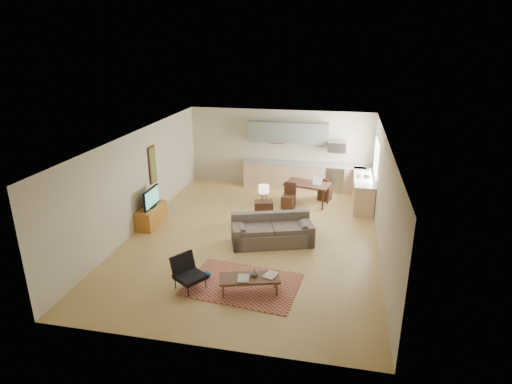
% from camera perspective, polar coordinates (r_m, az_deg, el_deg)
% --- Properties ---
extents(room, '(9.00, 9.00, 9.00)m').
position_cam_1_polar(room, '(11.09, -0.31, 0.46)').
color(room, '#AC8C4D').
rests_on(room, ground).
extents(kitchen_counter_back, '(4.26, 0.64, 0.92)m').
position_cam_1_polar(kitchen_counter_back, '(15.18, 6.32, 2.17)').
color(kitchen_counter_back, tan).
rests_on(kitchen_counter_back, ground).
extents(kitchen_counter_right, '(0.64, 2.26, 0.92)m').
position_cam_1_polar(kitchen_counter_right, '(14.02, 14.11, 0.18)').
color(kitchen_counter_right, tan).
rests_on(kitchen_counter_right, ground).
extents(kitchen_range, '(0.62, 0.62, 0.90)m').
position_cam_1_polar(kitchen_range, '(15.13, 10.47, 1.86)').
color(kitchen_range, '#A5A8AD').
rests_on(kitchen_range, ground).
extents(kitchen_microwave, '(0.62, 0.40, 0.35)m').
position_cam_1_polar(kitchen_microwave, '(14.85, 10.73, 5.92)').
color(kitchen_microwave, '#A5A8AD').
rests_on(kitchen_microwave, room).
extents(upper_cabinets, '(2.80, 0.34, 0.70)m').
position_cam_1_polar(upper_cabinets, '(15.01, 4.29, 7.92)').
color(upper_cabinets, slate).
rests_on(upper_cabinets, room).
extents(window_right, '(0.02, 1.40, 1.05)m').
position_cam_1_polar(window_right, '(13.73, 15.74, 4.39)').
color(window_right, white).
rests_on(window_right, room).
extents(wall_art_left, '(0.06, 0.42, 1.10)m').
position_cam_1_polar(wall_art_left, '(12.85, -13.62, 3.55)').
color(wall_art_left, olive).
rests_on(wall_art_left, room).
extents(triptych, '(1.70, 0.04, 0.50)m').
position_cam_1_polar(triptych, '(15.24, 2.84, 7.37)').
color(triptych, '#F7E3BF').
rests_on(triptych, room).
extents(rug, '(2.53, 1.88, 0.02)m').
position_cam_1_polar(rug, '(9.46, -1.79, -12.21)').
color(rug, maroon).
rests_on(rug, floor).
extents(sofa, '(2.34, 1.58, 0.75)m').
position_cam_1_polar(sofa, '(11.04, 2.18, -5.12)').
color(sofa, '#60564E').
rests_on(sofa, floor).
extents(coffee_table, '(1.34, 0.83, 0.38)m').
position_cam_1_polar(coffee_table, '(9.10, -0.87, -12.29)').
color(coffee_table, '#4E301E').
rests_on(coffee_table, floor).
extents(book_a, '(0.35, 0.40, 0.03)m').
position_cam_1_polar(book_a, '(8.95, -2.48, -11.43)').
color(book_a, maroon).
rests_on(book_a, coffee_table).
extents(book_b, '(0.44, 0.48, 0.03)m').
position_cam_1_polar(book_b, '(9.11, 1.30, -10.81)').
color(book_b, navy).
rests_on(book_b, coffee_table).
extents(vase, '(0.21, 0.21, 0.17)m').
position_cam_1_polar(vase, '(9.01, -0.26, -10.63)').
color(vase, black).
rests_on(vase, coffee_table).
extents(armchair, '(0.89, 0.89, 0.73)m').
position_cam_1_polar(armchair, '(9.25, -8.79, -10.70)').
color(armchair, black).
rests_on(armchair, floor).
extents(tv_credenza, '(0.46, 1.19, 0.55)m').
position_cam_1_polar(tv_credenza, '(12.52, -13.77, -3.09)').
color(tv_credenza, '#995B1C').
rests_on(tv_credenza, floor).
extents(tv, '(0.09, 0.92, 0.55)m').
position_cam_1_polar(tv, '(12.30, -13.78, -0.75)').
color(tv, black).
rests_on(tv, tv_credenza).
extents(console_table, '(0.60, 0.47, 0.62)m').
position_cam_1_polar(console_table, '(12.38, 1.03, -2.58)').
color(console_table, '#3A2015').
rests_on(console_table, floor).
extents(table_lamp, '(0.33, 0.33, 0.50)m').
position_cam_1_polar(table_lamp, '(12.18, 1.05, -0.16)').
color(table_lamp, beige).
rests_on(table_lamp, console_table).
extents(dining_table, '(1.53, 1.09, 0.70)m').
position_cam_1_polar(dining_table, '(13.76, 6.85, -0.21)').
color(dining_table, '#3A2015').
rests_on(dining_table, floor).
extents(dining_chair_near, '(0.44, 0.45, 0.81)m').
position_cam_1_polar(dining_chair_near, '(13.34, 4.36, -0.54)').
color(dining_chair_near, '#3A2015').
rests_on(dining_chair_near, floor).
extents(dining_chair_far, '(0.49, 0.50, 0.78)m').
position_cam_1_polar(dining_chair_far, '(14.18, 9.21, 0.45)').
color(dining_chair_far, '#3A2015').
rests_on(dining_chair_far, floor).
extents(laptop, '(0.35, 0.30, 0.22)m').
position_cam_1_polar(laptop, '(13.50, 8.06, 1.42)').
color(laptop, '#A5A8AD').
rests_on(laptop, dining_table).
extents(soap_bottle, '(0.12, 0.12, 0.19)m').
position_cam_1_polar(soap_bottle, '(13.70, 13.90, 2.19)').
color(soap_bottle, '#F7E3BF').
rests_on(soap_bottle, kitchen_counter_right).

